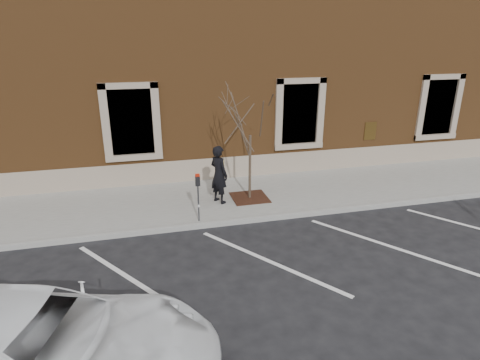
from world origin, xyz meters
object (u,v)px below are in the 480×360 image
object	(u,v)px
man	(219,174)
parking_meter	(198,189)
white_truck	(27,354)
sapling	(250,117)

from	to	relation	value
man	parking_meter	world-z (taller)	man
man	white_truck	xyz separation A→B (m)	(-4.11, -6.32, -0.28)
parking_meter	white_truck	world-z (taller)	white_truck
man	sapling	xyz separation A→B (m)	(1.02, 0.07, 1.74)
man	white_truck	bearing A→B (deg)	115.47
parking_meter	sapling	bearing A→B (deg)	58.21
parking_meter	sapling	size ratio (longest dim) A/B	0.37
white_truck	sapling	bearing A→B (deg)	-21.44
parking_meter	white_truck	bearing A→B (deg)	-99.35
man	white_truck	size ratio (longest dim) A/B	0.33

